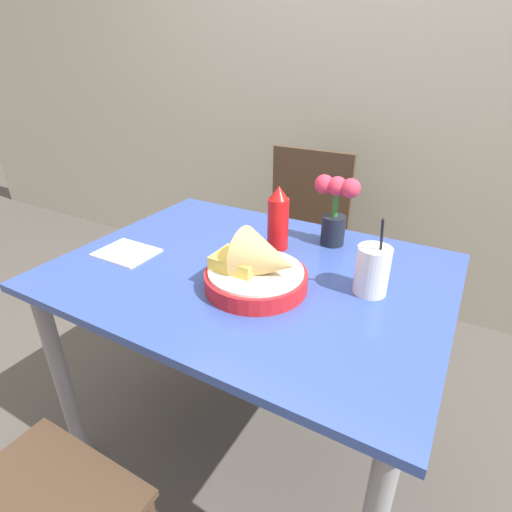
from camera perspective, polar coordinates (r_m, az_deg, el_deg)
The scene contains 9 objects.
ground_plane at distance 1.66m, azimuth -0.63°, elevation -24.92°, with size 12.00×12.00×0.00m, color #4C4742.
wall_window at distance 2.20m, azimuth 17.71°, elevation 25.63°, with size 7.00×0.06×2.60m.
dining_table at distance 1.22m, azimuth -0.78°, elevation -6.01°, with size 1.11×0.83×0.75m.
chair_far_window at distance 1.95m, azimuth 6.57°, elevation 3.44°, with size 0.40×0.40×0.91m.
food_basket at distance 1.04m, azimuth 0.52°, elevation -1.97°, with size 0.28×0.28×0.17m.
ketchup_bottle at distance 1.26m, azimuth 3.18°, elevation 5.30°, with size 0.07×0.07×0.21m.
drink_cup at distance 1.07m, azimuth 16.24°, elevation -2.19°, with size 0.09×0.09×0.22m.
flower_vase at distance 1.30m, azimuth 11.25°, elevation 6.90°, with size 0.15×0.08×0.23m.
napkin at distance 1.32m, azimuth -18.00°, elevation 0.47°, with size 0.18×0.14×0.01m.
Camera 1 is at (0.52, -0.88, 1.31)m, focal length 28.00 mm.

